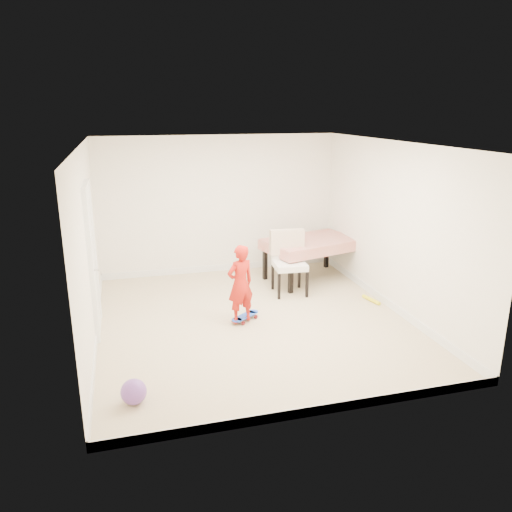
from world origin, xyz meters
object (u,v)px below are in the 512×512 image
object	(u,v)px
dining_table	(310,259)
skateboard	(245,318)
child	(240,286)
balloon	(134,392)
dining_chair	(290,263)

from	to	relation	value
dining_table	skateboard	world-z (taller)	dining_table
child	balloon	xyz separation A→B (m)	(-1.60, -1.73, -0.44)
dining_chair	skateboard	xyz separation A→B (m)	(-1.01, -0.92, -0.50)
dining_chair	skateboard	world-z (taller)	dining_chair
skateboard	balloon	distance (m)	2.48
dining_chair	balloon	bearing A→B (deg)	-130.35
skateboard	balloon	xyz separation A→B (m)	(-1.69, -1.81, 0.10)
dining_chair	skateboard	size ratio (longest dim) A/B	1.98
dining_table	dining_chair	xyz separation A→B (m)	(-0.61, -0.60, 0.16)
dining_chair	balloon	size ratio (longest dim) A/B	3.85
child	skateboard	bearing A→B (deg)	-156.36
dining_table	balloon	xyz separation A→B (m)	(-3.30, -3.34, -0.24)
skateboard	child	size ratio (longest dim) A/B	0.47
dining_chair	balloon	distance (m)	3.86
dining_table	balloon	size ratio (longest dim) A/B	5.83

